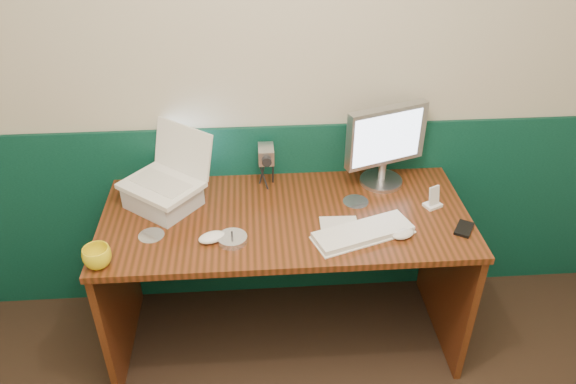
{
  "coord_description": "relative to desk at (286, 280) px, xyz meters",
  "views": [
    {
      "loc": [
        -0.13,
        -0.6,
        2.18
      ],
      "look_at": [
        0.0,
        1.23,
        0.97
      ],
      "focal_mm": 35.0,
      "sensor_mm": 36.0,
      "label": 1
    }
  ],
  "objects": [
    {
      "name": "pda",
      "position": [
        0.74,
        -0.16,
        0.38
      ],
      "size": [
        0.11,
        0.12,
        0.01
      ],
      "primitive_type": "cube",
      "rotation": [
        0.0,
        0.0,
        -0.56
      ],
      "color": "black",
      "rests_on": "desk"
    },
    {
      "name": "laptop_riser",
      "position": [
        -0.54,
        0.11,
        0.42
      ],
      "size": [
        0.36,
        0.36,
        0.1
      ],
      "primitive_type": "cube",
      "rotation": [
        0.0,
        0.0,
        -0.68
      ],
      "color": "silver",
      "rests_on": "desk"
    },
    {
      "name": "cd_spindle",
      "position": [
        -0.23,
        -0.17,
        0.39
      ],
      "size": [
        0.12,
        0.12,
        0.03
      ],
      "primitive_type": "cylinder",
      "color": "silver",
      "rests_on": "desk"
    },
    {
      "name": "camcorder",
      "position": [
        -0.07,
        0.25,
        0.47
      ],
      "size": [
        0.09,
        0.12,
        0.19
      ],
      "primitive_type": null,
      "rotation": [
        0.0,
        0.0,
        -0.0
      ],
      "color": "#B8B8BD",
      "rests_on": "desk"
    },
    {
      "name": "cd_loose_b",
      "position": [
        0.32,
        0.08,
        0.38
      ],
      "size": [
        0.12,
        0.12,
        0.0
      ],
      "primitive_type": "cylinder",
      "color": "silver",
      "rests_on": "desk"
    },
    {
      "name": "laptop",
      "position": [
        -0.54,
        0.11,
        0.6
      ],
      "size": [
        0.4,
        0.39,
        0.27
      ],
      "primitive_type": null,
      "rotation": [
        0.0,
        0.0,
        -0.68
      ],
      "color": "white",
      "rests_on": "laptop_riser"
    },
    {
      "name": "mouse_left",
      "position": [
        -0.31,
        -0.16,
        0.39
      ],
      "size": [
        0.13,
        0.11,
        0.04
      ],
      "primitive_type": "ellipsoid",
      "rotation": [
        0.0,
        0.0,
        0.38
      ],
      "color": "white",
      "rests_on": "desk"
    },
    {
      "name": "back_wall",
      "position": [
        -0.0,
        0.37,
        0.88
      ],
      "size": [
        3.5,
        0.04,
        2.5
      ],
      "primitive_type": "cube",
      "color": "beige",
      "rests_on": "ground"
    },
    {
      "name": "monitor",
      "position": [
        0.47,
        0.23,
        0.57
      ],
      "size": [
        0.4,
        0.23,
        0.39
      ],
      "primitive_type": null,
      "rotation": [
        0.0,
        0.0,
        0.34
      ],
      "color": "#AFAEB3",
      "rests_on": "desk"
    },
    {
      "name": "mouse_right",
      "position": [
        0.47,
        -0.19,
        0.39
      ],
      "size": [
        0.12,
        0.09,
        0.03
      ],
      "primitive_type": "ellipsoid",
      "rotation": [
        0.0,
        0.0,
        0.39
      ],
      "color": "silver",
      "rests_on": "desk"
    },
    {
      "name": "pen",
      "position": [
        0.43,
        -0.1,
        0.38
      ],
      "size": [
        0.13,
        0.06,
        0.01
      ],
      "primitive_type": "cylinder",
      "rotation": [
        0.0,
        1.57,
        0.41
      ],
      "color": "black",
      "rests_on": "desk"
    },
    {
      "name": "desk",
      "position": [
        0.0,
        0.0,
        0.0
      ],
      "size": [
        1.6,
        0.7,
        0.75
      ],
      "primitive_type": "cube",
      "color": "#381D0A",
      "rests_on": "ground"
    },
    {
      "name": "music_player",
      "position": [
        0.66,
        0.02,
        0.43
      ],
      "size": [
        0.06,
        0.04,
        0.09
      ],
      "primitive_type": "cube",
      "rotation": [
        -0.17,
        0.0,
        0.43
      ],
      "color": "silver",
      "rests_on": "dock"
    },
    {
      "name": "wainscot",
      "position": [
        -0.0,
        0.36,
        0.12
      ],
      "size": [
        3.48,
        0.02,
        1.0
      ],
      "primitive_type": "cube",
      "color": "#062E25",
      "rests_on": "ground"
    },
    {
      "name": "keyboard",
      "position": [
        0.31,
        -0.17,
        0.39
      ],
      "size": [
        0.44,
        0.27,
        0.02
      ],
      "primitive_type": "cube",
      "rotation": [
        0.0,
        0.0,
        0.34
      ],
      "color": "white",
      "rests_on": "desk"
    },
    {
      "name": "cd_loose_a",
      "position": [
        -0.56,
        -0.1,
        0.38
      ],
      "size": [
        0.11,
        0.11,
        0.0
      ],
      "primitive_type": "cylinder",
      "color": "silver",
      "rests_on": "desk"
    },
    {
      "name": "dock",
      "position": [
        0.66,
        0.02,
        0.38
      ],
      "size": [
        0.09,
        0.08,
        0.01
      ],
      "primitive_type": "cube",
      "rotation": [
        0.0,
        0.0,
        0.43
      ],
      "color": "white",
      "rests_on": "desk"
    },
    {
      "name": "papers",
      "position": [
        0.22,
        -0.08,
        0.38
      ],
      "size": [
        0.16,
        0.11,
        0.0
      ],
      "primitive_type": "cube",
      "rotation": [
        0.0,
        0.0,
        -0.03
      ],
      "color": "silver",
      "rests_on": "desk"
    },
    {
      "name": "mug",
      "position": [
        -0.74,
        -0.28,
        0.42
      ],
      "size": [
        0.11,
        0.11,
        0.09
      ],
      "primitive_type": "imported",
      "rotation": [
        0.0,
        0.0,
        -0.0
      ],
      "color": "yellow",
      "rests_on": "desk"
    }
  ]
}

